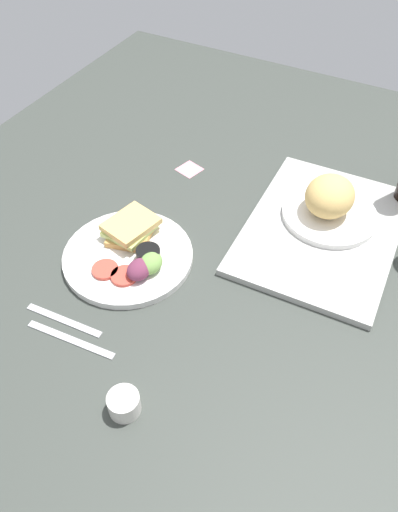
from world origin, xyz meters
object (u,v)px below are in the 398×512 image
fork (64,320)px  knife (71,339)px  espresso_cup (124,404)px  bread_plate_near (330,203)px  serving_tray (322,230)px  sticky_note (189,169)px  plate_with_salad (131,252)px

fork → knife: (3.00, 4.00, 0.00)cm
knife → espresso_cup: bearing=-26.3°
bread_plate_near → fork: size_ratio=1.29×
serving_tray → sticky_note: bearing=-99.9°
espresso_cup → fork: 23.41cm
serving_tray → fork: 60.48cm
fork → espresso_cup: bearing=-28.7°
bread_plate_near → fork: (52.32, -36.40, -5.32)cm
serving_tray → fork: (47.86, -36.98, -0.55)cm
bread_plate_near → plate_with_salad: bread_plate_near is taller
espresso_cup → sticky_note: espresso_cup is taller
bread_plate_near → plate_with_salad: (31.66, -33.99, -3.86)cm
serving_tray → knife: bearing=-33.0°
plate_with_salad → fork: 20.85cm
serving_tray → sticky_note: 39.20cm
serving_tray → plate_with_salad: plate_with_salad is taller
plate_with_salad → knife: size_ratio=1.49×
serving_tray → fork: bearing=-37.7°
espresso_cup → sticky_note: (-64.56, -22.75, -1.94)cm
plate_with_salad → knife: plate_with_salad is taller
espresso_cup → sticky_note: size_ratio=1.00×
plate_with_salad → serving_tray: bearing=128.2°
fork → sticky_note: fork is taller
serving_tray → sticky_note: (-6.76, -38.61, -0.74)cm
plate_with_salad → sticky_note: plate_with_salad is taller
plate_with_salad → espresso_cup: plate_with_salad is taller
serving_tray → bread_plate_near: 6.56cm
plate_with_salad → sticky_note: size_ratio=5.07×
espresso_cup → knife: 18.56cm
plate_with_salad → sticky_note: (-33.96, -4.04, -1.65)cm
serving_tray → plate_with_salad: bearing=-51.8°
bread_plate_near → plate_with_salad: 46.60cm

